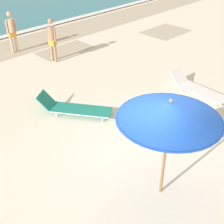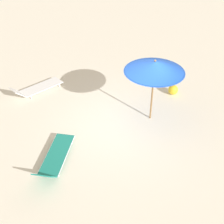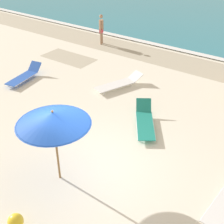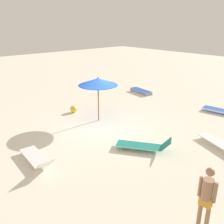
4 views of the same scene
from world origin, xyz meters
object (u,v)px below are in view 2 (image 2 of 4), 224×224
at_px(sun_lounger_beside_umbrella, 55,158).
at_px(beach_umbrella, 155,67).
at_px(sun_lounger_near_water_right, 37,88).
at_px(beach_ball, 173,90).

bearing_deg(sun_lounger_beside_umbrella, beach_umbrella, -134.02).
bearing_deg(beach_umbrella, sun_lounger_near_water_right, 22.64).
bearing_deg(sun_lounger_beside_umbrella, beach_ball, -127.35).
relative_size(beach_umbrella, sun_lounger_near_water_right, 1.08).
distance_m(beach_umbrella, beach_ball, 2.69).
bearing_deg(sun_lounger_beside_umbrella, sun_lounger_near_water_right, -61.95).
distance_m(sun_lounger_beside_umbrella, beach_ball, 5.69).
height_order(sun_lounger_beside_umbrella, sun_lounger_near_water_right, sun_lounger_beside_umbrella).
height_order(sun_lounger_beside_umbrella, beach_ball, sun_lounger_beside_umbrella).
xyz_separation_m(sun_lounger_beside_umbrella, sun_lounger_near_water_right, (3.72, -1.96, -0.00)).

